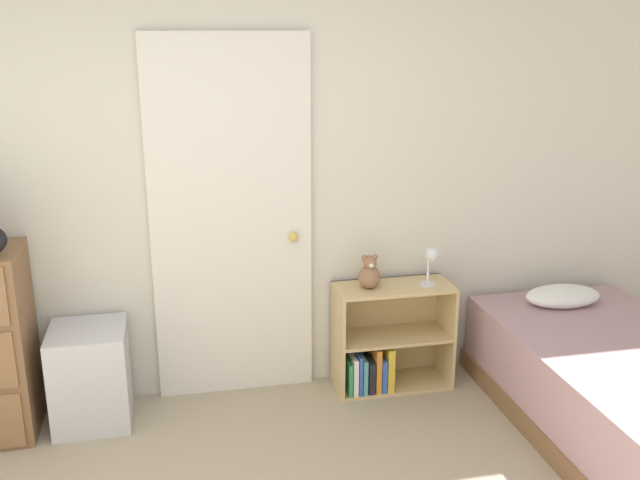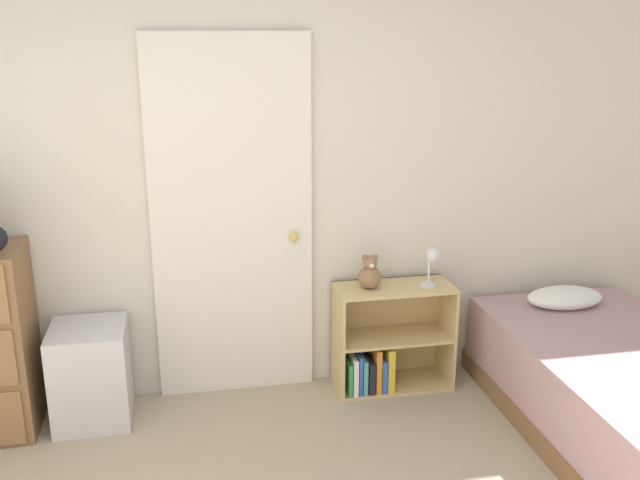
% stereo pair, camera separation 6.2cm
% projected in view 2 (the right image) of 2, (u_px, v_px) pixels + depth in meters
% --- Properties ---
extents(wall_back, '(10.00, 0.06, 2.55)m').
position_uv_depth(wall_back, '(201.00, 182.00, 4.01)').
color(wall_back, beige).
rests_on(wall_back, ground_plane).
extents(door_closed, '(0.92, 0.09, 2.09)m').
position_uv_depth(door_closed, '(232.00, 222.00, 4.06)').
color(door_closed, silver).
rests_on(door_closed, ground_plane).
extents(storage_bin, '(0.41, 0.42, 0.55)m').
position_uv_depth(storage_bin, '(91.00, 374.00, 3.93)').
color(storage_bin, silver).
rests_on(storage_bin, ground_plane).
extents(bookshelf, '(0.70, 0.31, 0.64)m').
position_uv_depth(bookshelf, '(384.00, 347.00, 4.31)').
color(bookshelf, tan).
rests_on(bookshelf, ground_plane).
extents(teddy_bear, '(0.14, 0.14, 0.21)m').
position_uv_depth(teddy_bear, '(370.00, 274.00, 4.15)').
color(teddy_bear, '#8C6647').
rests_on(teddy_bear, bookshelf).
extents(desk_lamp, '(0.11, 0.11, 0.24)m').
position_uv_depth(desk_lamp, '(432.00, 260.00, 4.15)').
color(desk_lamp, silver).
rests_on(desk_lamp, bookshelf).
extents(bed, '(1.05, 1.92, 0.60)m').
position_uv_depth(bed, '(626.00, 395.00, 3.76)').
color(bed, brown).
rests_on(bed, ground_plane).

